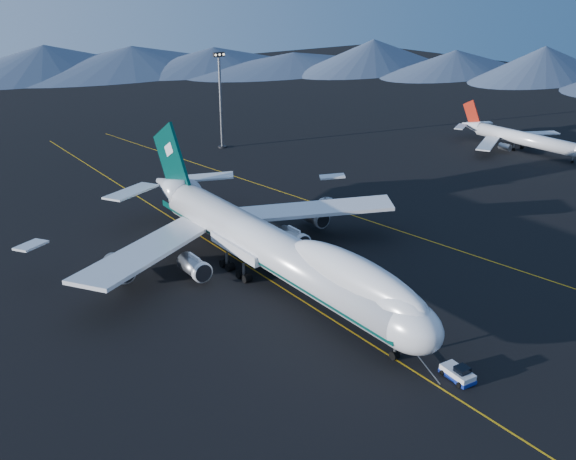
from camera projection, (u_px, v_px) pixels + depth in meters
ground at (272, 281)px, 99.16m from camera, size 500.00×500.00×0.00m
taxiway_line_main at (272, 281)px, 99.15m from camera, size 0.25×220.00×0.01m
taxiway_line_side at (370, 221)px, 123.07m from camera, size 28.08×198.09×0.01m
boeing_747 at (271, 247)px, 97.00m from camera, size 59.62×72.43×19.37m
pushback_tug at (457, 374)px, 75.28m from camera, size 2.78×4.44×1.85m
second_jet at (520, 138)px, 170.78m from camera, size 34.30×38.75×11.03m
service_van at (330, 201)px, 131.78m from camera, size 3.37×5.07×1.29m
floodlight_mast at (221, 100)px, 169.86m from camera, size 3.11×2.34×25.21m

